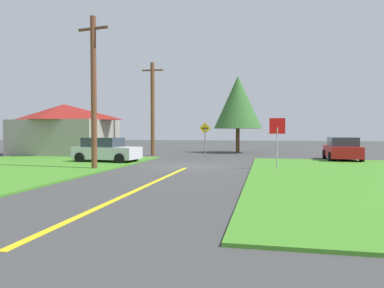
% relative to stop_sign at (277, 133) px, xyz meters
% --- Properties ---
extents(ground_plane, '(120.00, 120.00, 0.00)m').
position_rel_stop_sign_xyz_m(ground_plane, '(-4.93, 0.72, -1.95)').
color(ground_plane, '#404040').
extents(lane_stripe_center, '(0.20, 14.00, 0.01)m').
position_rel_stop_sign_xyz_m(lane_stripe_center, '(-4.93, -7.28, -1.94)').
color(lane_stripe_center, yellow).
rests_on(lane_stripe_center, ground).
extents(stop_sign, '(0.83, 0.19, 2.73)m').
position_rel_stop_sign_xyz_m(stop_sign, '(0.00, 0.00, 0.00)').
color(stop_sign, '#9EA0A8').
rests_on(stop_sign, ground).
extents(car_on_crossroad, '(2.26, 4.56, 1.62)m').
position_rel_stop_sign_xyz_m(car_on_crossroad, '(4.60, 6.80, -1.14)').
color(car_on_crossroad, red).
rests_on(car_on_crossroad, ground).
extents(parked_car_near_building, '(4.29, 2.40, 1.62)m').
position_rel_stop_sign_xyz_m(parked_car_near_building, '(-10.75, 2.04, -1.14)').
color(parked_car_near_building, silver).
rests_on(parked_car_near_building, ground).
extents(utility_pole_near, '(1.80, 0.40, 8.06)m').
position_rel_stop_sign_xyz_m(utility_pole_near, '(-9.51, -2.02, 2.19)').
color(utility_pole_near, brown).
rests_on(utility_pole_near, ground).
extents(utility_pole_mid, '(1.80, 0.34, 7.76)m').
position_rel_stop_sign_xyz_m(utility_pole_mid, '(-9.91, 9.18, 2.02)').
color(utility_pole_mid, brown).
rests_on(utility_pole_mid, ground).
extents(direction_sign, '(0.91, 0.08, 2.73)m').
position_rel_stop_sign_xyz_m(direction_sign, '(-5.35, 8.59, -0.25)').
color(direction_sign, slate).
rests_on(direction_sign, ground).
extents(oak_tree_left, '(4.51, 4.51, 7.27)m').
position_rel_stop_sign_xyz_m(oak_tree_left, '(-3.19, 14.43, 2.83)').
color(oak_tree_left, brown).
rests_on(oak_tree_left, ground).
extents(barn, '(8.06, 5.56, 4.35)m').
position_rel_stop_sign_xyz_m(barn, '(-17.51, 8.20, 0.23)').
color(barn, gray).
rests_on(barn, ground).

